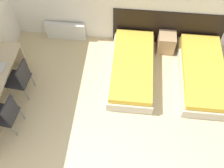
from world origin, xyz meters
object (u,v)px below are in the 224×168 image
(nightstand, at_px, (166,42))
(chair_near_notebook, at_px, (7,114))
(bed_near_door, at_px, (202,74))
(bed_near_window, at_px, (132,68))
(chair_near_laptop, at_px, (20,78))

(nightstand, xyz_separation_m, chair_near_notebook, (-2.95, -2.30, 0.28))
(bed_near_door, bearing_deg, bed_near_window, 180.00)
(nightstand, xyz_separation_m, chair_near_laptop, (-2.95, -1.51, 0.28))
(chair_near_notebook, bearing_deg, bed_near_door, 28.08)
(bed_near_door, xyz_separation_m, chair_near_laptop, (-3.70, -0.70, 0.31))
(bed_near_window, distance_m, bed_near_door, 1.50)
(chair_near_laptop, xyz_separation_m, chair_near_notebook, (-0.00, -0.79, 0.00))
(bed_near_window, xyz_separation_m, nightstand, (0.75, 0.81, 0.04))
(bed_near_door, distance_m, chair_near_laptop, 3.78)
(nightstand, bearing_deg, chair_near_notebook, -142.09)
(bed_near_door, distance_m, nightstand, 1.10)
(chair_near_laptop, bearing_deg, chair_near_notebook, -84.51)
(bed_near_door, height_order, chair_near_notebook, chair_near_notebook)
(bed_near_window, height_order, chair_near_notebook, chair_near_notebook)
(chair_near_notebook, bearing_deg, bed_near_window, 40.27)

